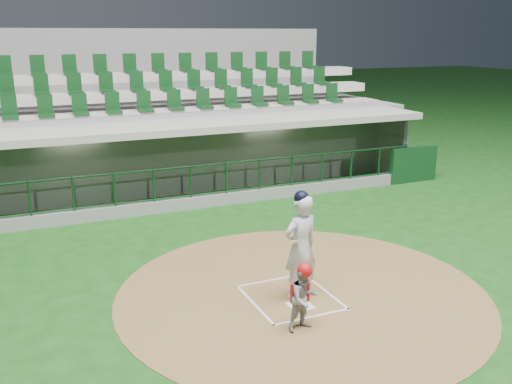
# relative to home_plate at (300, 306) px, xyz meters

# --- Properties ---
(ground) EXTENTS (120.00, 120.00, 0.00)m
(ground) POSITION_rel_home_plate_xyz_m (0.00, 0.70, -0.02)
(ground) COLOR #134012
(ground) RESTS_ON ground
(dirt_circle) EXTENTS (7.20, 7.20, 0.01)m
(dirt_circle) POSITION_rel_home_plate_xyz_m (0.30, 0.50, -0.02)
(dirt_circle) COLOR brown
(dirt_circle) RESTS_ON ground
(home_plate) EXTENTS (0.43, 0.43, 0.02)m
(home_plate) POSITION_rel_home_plate_xyz_m (0.00, 0.00, 0.00)
(home_plate) COLOR silver
(home_plate) RESTS_ON dirt_circle
(batter_box_chalk) EXTENTS (1.55, 1.80, 0.01)m
(batter_box_chalk) POSITION_rel_home_plate_xyz_m (0.00, 0.40, -0.00)
(batter_box_chalk) COLOR white
(batter_box_chalk) RESTS_ON ground
(dugout_structure) EXTENTS (16.40, 3.70, 3.00)m
(dugout_structure) POSITION_rel_home_plate_xyz_m (0.20, 8.53, 0.94)
(dugout_structure) COLOR slate
(dugout_structure) RESTS_ON ground
(seating_deck) EXTENTS (17.00, 6.72, 5.15)m
(seating_deck) POSITION_rel_home_plate_xyz_m (0.00, 11.61, 1.40)
(seating_deck) COLOR gray
(seating_deck) RESTS_ON ground
(batter) EXTENTS (0.95, 0.95, 2.11)m
(batter) POSITION_rel_home_plate_xyz_m (0.17, 0.36, 1.03)
(batter) COLOR silver
(batter) RESTS_ON dirt_circle
(catcher) EXTENTS (0.60, 0.49, 1.20)m
(catcher) POSITION_rel_home_plate_xyz_m (-0.34, -0.74, 0.59)
(catcher) COLOR gray
(catcher) RESTS_ON dirt_circle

